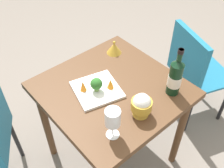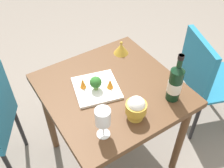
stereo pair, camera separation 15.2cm
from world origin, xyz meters
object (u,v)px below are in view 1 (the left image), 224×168
chair_by_wall (193,68)px  wine_glass (113,118)px  wine_bottle (175,77)px  rice_bowl (142,105)px  carrot_garnish_left (83,86)px  rice_bowl_lid (114,48)px  serving_plate (97,90)px  carrot_garnish_right (110,84)px  broccoli_floret (96,84)px

chair_by_wall → wine_glass: 1.04m
wine_bottle → rice_bowl: wine_bottle is taller
chair_by_wall → wine_bottle: wine_bottle is taller
chair_by_wall → carrot_garnish_left: (-0.90, 0.15, 0.27)m
wine_bottle → rice_bowl_lid: (-0.01, 0.50, -0.08)m
serving_plate → carrot_garnish_right: 0.09m
rice_bowl → wine_glass: bearing=-179.3°
rice_bowl → serving_plate: 0.30m
carrot_garnish_left → rice_bowl_lid: bearing=23.9°
wine_bottle → rice_bowl_lid: size_ratio=3.02×
rice_bowl → rice_bowl_lid: 0.56m
carrot_garnish_right → chair_by_wall: bearing=-5.2°
wine_bottle → carrot_garnish_left: (-0.39, 0.33, -0.07)m
serving_plate → broccoli_floret: broccoli_floret is taller
rice_bowl_lid → carrot_garnish_left: rice_bowl_lid is taller
rice_bowl_lid → broccoli_floret: 0.39m
serving_plate → carrot_garnish_left: 0.09m
carrot_garnish_right → serving_plate: bearing=145.3°
serving_plate → broccoli_floret: bearing=-129.9°
chair_by_wall → wine_glass: bearing=-59.0°
wine_glass → carrot_garnish_left: (0.07, 0.33, -0.08)m
carrot_garnish_left → carrot_garnish_right: (0.13, -0.09, -0.00)m
broccoli_floret → wine_glass: bearing=-113.7°
rice_bowl → chair_by_wall: bearing=12.9°
wine_bottle → rice_bowl: (-0.26, 0.00, -0.04)m
broccoli_floret → rice_bowl: bearing=-75.1°
serving_plate → rice_bowl_lid: bearing=33.5°
serving_plate → carrot_garnish_left: carrot_garnish_left is taller
rice_bowl → serving_plate: bearing=102.7°
wine_glass → serving_plate: wine_glass is taller
chair_by_wall → rice_bowl: size_ratio=6.00×
chair_by_wall → rice_bowl_lid: 0.66m
chair_by_wall → serving_plate: (-0.83, 0.11, 0.22)m
broccoli_floret → carrot_garnish_right: (0.07, -0.03, -0.02)m
rice_bowl → rice_bowl_lid: size_ratio=1.42×
wine_glass → serving_plate: (0.13, 0.29, -0.12)m
chair_by_wall → rice_bowl_lid: (-0.52, 0.32, 0.25)m
serving_plate → broccoli_floret: size_ratio=3.57×
chair_by_wall → wine_bottle: 0.64m
chair_by_wall → carrot_garnish_right: chair_by_wall is taller
chair_by_wall → rice_bowl_lid: size_ratio=8.50×
wine_bottle → serving_plate: size_ratio=0.99×
rice_bowl_lid → carrot_garnish_right: (-0.25, -0.25, 0.01)m
chair_by_wall → wine_bottle: size_ratio=2.82×
wine_bottle → rice_bowl: 0.26m
chair_by_wall → wine_glass: (-0.96, -0.18, 0.34)m
carrot_garnish_left → carrot_garnish_right: 0.16m
wine_bottle → serving_plate: wine_bottle is taller
carrot_garnish_left → carrot_garnish_right: bearing=-33.2°
rice_bowl → wine_bottle: bearing=-0.3°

